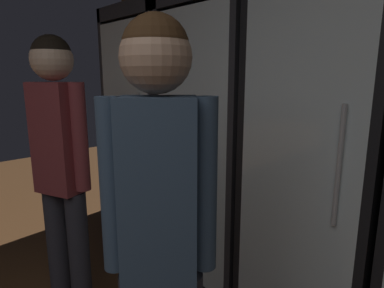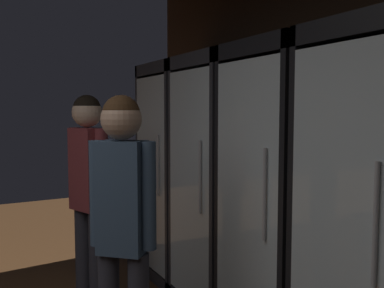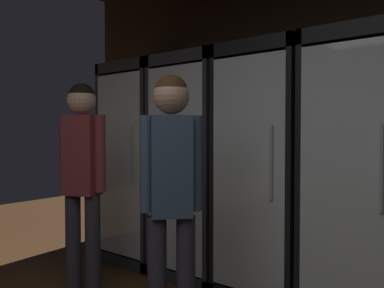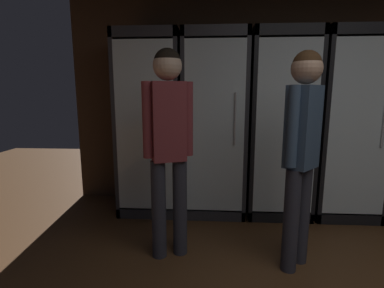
# 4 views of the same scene
# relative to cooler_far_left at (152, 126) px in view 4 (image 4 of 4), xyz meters

# --- Properties ---
(wall_back) EXTENTS (6.00, 0.06, 2.80)m
(wall_back) POSITION_rel_cooler_far_left_xyz_m (2.02, 0.32, 0.46)
(wall_back) COLOR #382619
(wall_back) RESTS_ON ground
(cooler_far_left) EXTENTS (0.65, 0.65, 1.90)m
(cooler_far_left) POSITION_rel_cooler_far_left_xyz_m (0.00, 0.00, 0.00)
(cooler_far_left) COLOR #2B2B30
(cooler_far_left) RESTS_ON ground
(cooler_left) EXTENTS (0.65, 0.65, 1.90)m
(cooler_left) POSITION_rel_cooler_far_left_xyz_m (0.68, 0.00, -0.00)
(cooler_left) COLOR #2B2B30
(cooler_left) RESTS_ON ground
(cooler_center) EXTENTS (0.65, 0.65, 1.90)m
(cooler_center) POSITION_rel_cooler_far_left_xyz_m (1.36, 0.00, -0.01)
(cooler_center) COLOR black
(cooler_center) RESTS_ON ground
(cooler_right) EXTENTS (0.65, 0.65, 1.90)m
(cooler_right) POSITION_rel_cooler_far_left_xyz_m (2.04, 0.00, -0.01)
(cooler_right) COLOR black
(cooler_right) RESTS_ON ground
(shopper_near) EXTENTS (0.37, 0.24, 1.61)m
(shopper_near) POSITION_rel_cooler_far_left_xyz_m (0.33, -0.98, 0.05)
(shopper_near) COLOR #2D2D38
(shopper_near) RESTS_ON ground
(shopper_far) EXTENTS (0.28, 0.28, 1.57)m
(shopper_far) POSITION_rel_cooler_far_left_xyz_m (1.28, -1.07, 0.02)
(shopper_far) COLOR #2D2D38
(shopper_far) RESTS_ON ground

